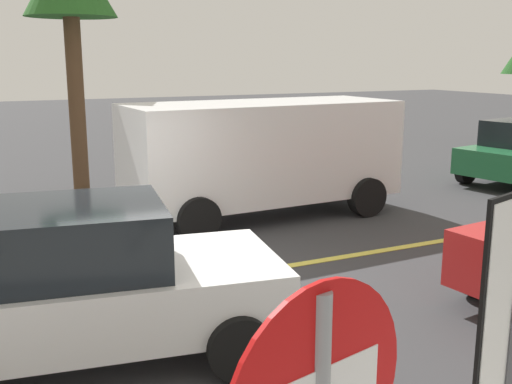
% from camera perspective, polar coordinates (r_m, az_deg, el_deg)
% --- Properties ---
extents(ground_plane, '(80.00, 80.00, 0.00)m').
position_cam_1_polar(ground_plane, '(8.40, -8.16, -8.69)').
color(ground_plane, '#38383A').
extents(lane_marking_centre, '(28.00, 0.16, 0.01)m').
position_cam_1_polar(lane_marking_centre, '(9.66, 9.14, -5.86)').
color(lane_marking_centre, '#E0D14C').
extents(speed_limit_sign, '(0.52, 0.17, 2.52)m').
position_cam_1_polar(speed_limit_sign, '(2.76, 22.36, -15.31)').
color(speed_limit_sign, '#4C4C51').
rests_on(speed_limit_sign, ground_plane).
extents(white_van, '(5.28, 2.44, 2.20)m').
position_cam_1_polar(white_van, '(11.68, 0.49, 3.83)').
color(white_van, white).
rests_on(white_van, ground_plane).
extents(car_white_behind_van, '(4.04, 2.42, 1.61)m').
position_cam_1_polar(car_white_behind_van, '(6.40, -15.64, -8.16)').
color(car_white_behind_van, white).
rests_on(car_white_behind_van, ground_plane).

